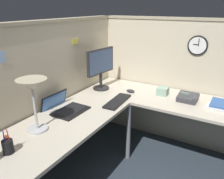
{
  "coord_description": "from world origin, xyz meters",
  "views": [
    {
      "loc": [
        -1.9,
        -0.82,
        1.71
      ],
      "look_at": [
        -0.0,
        0.28,
        0.9
      ],
      "focal_mm": 36.54,
      "sensor_mm": 36.0,
      "label": 1
    }
  ],
  "objects": [
    {
      "name": "ground_plane",
      "position": [
        0.0,
        0.0,
        0.0
      ],
      "size": [
        6.8,
        6.8,
        0.0
      ],
      "primitive_type": "plane",
      "color": "#2D3842"
    },
    {
      "name": "book_stack",
      "position": [
        0.5,
        -0.7,
        0.75
      ],
      "size": [
        0.31,
        0.25,
        0.04
      ],
      "color": "silver",
      "rests_on": "desk"
    },
    {
      "name": "laptop",
      "position": [
        -0.35,
        0.64,
        0.75
      ],
      "size": [
        0.35,
        0.39,
        0.22
      ],
      "color": "black",
      "rests_on": "desk"
    },
    {
      "name": "pinned_note_middle",
      "position": [
        0.11,
        0.82,
        1.33
      ],
      "size": [
        0.11,
        0.0,
        0.06
      ],
      "primitive_type": "cube",
      "color": "#EAD84C"
    },
    {
      "name": "pen_cup",
      "position": [
        -1.09,
        0.49,
        0.78
      ],
      "size": [
        0.08,
        0.08,
        0.18
      ],
      "color": "black",
      "rests_on": "desk"
    },
    {
      "name": "desk",
      "position": [
        -0.15,
        -0.05,
        0.63
      ],
      "size": [
        2.35,
        2.15,
        0.73
      ],
      "color": "beige",
      "rests_on": "ground"
    },
    {
      "name": "office_phone",
      "position": [
        0.48,
        -0.39,
        0.77
      ],
      "size": [
        0.19,
        0.21,
        0.11
      ],
      "color": "#38383D",
      "rests_on": "desk"
    },
    {
      "name": "pinned_note_leftmost",
      "position": [
        -0.8,
        0.82,
        1.33
      ],
      "size": [
        0.06,
        0.0,
        0.09
      ],
      "primitive_type": "cube",
      "color": "#99B7E5"
    },
    {
      "name": "desk_lamp_dome",
      "position": [
        -0.77,
        0.56,
        1.09
      ],
      "size": [
        0.24,
        0.24,
        0.44
      ],
      "color": "#B7BABF",
      "rests_on": "desk"
    },
    {
      "name": "monitor",
      "position": [
        0.34,
        0.64,
        1.02
      ],
      "size": [
        0.46,
        0.2,
        0.5
      ],
      "color": "#232326",
      "rests_on": "desk"
    },
    {
      "name": "wall_clock",
      "position": [
        0.82,
        -0.36,
        1.28
      ],
      "size": [
        0.04,
        0.22,
        0.22
      ],
      "color": "black"
    },
    {
      "name": "keyboard",
      "position": [
        0.08,
        0.26,
        0.74
      ],
      "size": [
        0.44,
        0.17,
        0.02
      ],
      "primitive_type": "cube",
      "rotation": [
        0.0,
        0.0,
        0.06
      ],
      "color": "black",
      "rests_on": "desk"
    },
    {
      "name": "tissue_box",
      "position": [
        0.53,
        -0.09,
        0.78
      ],
      "size": [
        0.12,
        0.12,
        0.09
      ],
      "primitive_type": "cube",
      "color": "#8CAD99",
      "rests_on": "desk"
    },
    {
      "name": "computer_mouse",
      "position": [
        0.41,
        0.27,
        0.75
      ],
      "size": [
        0.06,
        0.1,
        0.03
      ],
      "primitive_type": "ellipsoid",
      "color": "#232326",
      "rests_on": "desk"
    },
    {
      "name": "cubicle_wall_back",
      "position": [
        -0.36,
        0.87,
        0.79
      ],
      "size": [
        2.57,
        0.12,
        1.58
      ],
      "color": "beige",
      "rests_on": "ground"
    },
    {
      "name": "cubicle_wall_right",
      "position": [
        0.87,
        -0.27,
        0.79
      ],
      "size": [
        0.12,
        2.37,
        1.58
      ],
      "color": "beige",
      "rests_on": "ground"
    }
  ]
}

